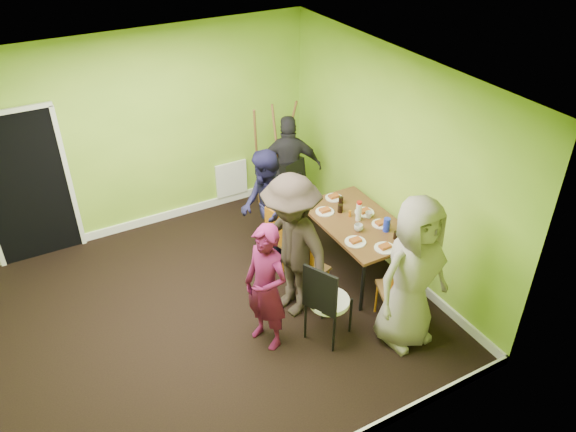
{
  "coord_description": "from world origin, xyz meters",
  "views": [
    {
      "loc": [
        -1.56,
        -4.76,
        4.61
      ],
      "look_at": [
        1.07,
        0.0,
        1.06
      ],
      "focal_mm": 35.0,
      "sensor_mm": 36.0,
      "label": 1
    }
  ],
  "objects_px": {
    "dining_table": "(358,225)",
    "blue_bottle": "(387,225)",
    "chair_left_far": "(280,234)",
    "thermos": "(359,212)",
    "chair_left_near": "(306,267)",
    "chair_back_end": "(295,180)",
    "person_standing": "(266,288)",
    "orange_bottle": "(350,214)",
    "person_front_end": "(413,274)",
    "person_left_near": "(291,247)",
    "chair_bentwood": "(326,299)",
    "person_left_far": "(266,209)",
    "person_back_end": "(289,168)",
    "chair_front_end": "(400,289)",
    "easel": "(273,159)"
  },
  "relations": [
    {
      "from": "dining_table",
      "to": "blue_bottle",
      "type": "distance_m",
      "value": 0.4
    },
    {
      "from": "chair_left_far",
      "to": "thermos",
      "type": "bearing_deg",
      "value": 44.82
    },
    {
      "from": "chair_left_near",
      "to": "dining_table",
      "type": "bearing_deg",
      "value": 81.72
    },
    {
      "from": "chair_back_end",
      "to": "person_standing",
      "type": "xyz_separation_m",
      "value": [
        -1.47,
        -1.99,
        0.08
      ]
    },
    {
      "from": "blue_bottle",
      "to": "person_standing",
      "type": "height_order",
      "value": "person_standing"
    },
    {
      "from": "chair_left_far",
      "to": "orange_bottle",
      "type": "height_order",
      "value": "chair_left_far"
    },
    {
      "from": "blue_bottle",
      "to": "person_front_end",
      "type": "xyz_separation_m",
      "value": [
        -0.39,
        -0.94,
        0.07
      ]
    },
    {
      "from": "person_left_near",
      "to": "thermos",
      "type": "bearing_deg",
      "value": 91.98
    },
    {
      "from": "chair_left_near",
      "to": "person_left_near",
      "type": "bearing_deg",
      "value": -101.78
    },
    {
      "from": "dining_table",
      "to": "blue_bottle",
      "type": "xyz_separation_m",
      "value": [
        0.17,
        -0.34,
        0.14
      ]
    },
    {
      "from": "chair_left_near",
      "to": "person_front_end",
      "type": "height_order",
      "value": "person_front_end"
    },
    {
      "from": "chair_back_end",
      "to": "chair_bentwood",
      "type": "distance_m",
      "value": 2.45
    },
    {
      "from": "chair_bentwood",
      "to": "chair_back_end",
      "type": "bearing_deg",
      "value": 131.87
    },
    {
      "from": "person_left_far",
      "to": "person_left_near",
      "type": "distance_m",
      "value": 1.02
    },
    {
      "from": "dining_table",
      "to": "blue_bottle",
      "type": "height_order",
      "value": "blue_bottle"
    },
    {
      "from": "thermos",
      "to": "person_back_end",
      "type": "xyz_separation_m",
      "value": [
        -0.13,
        1.53,
        -0.08
      ]
    },
    {
      "from": "blue_bottle",
      "to": "person_left_near",
      "type": "height_order",
      "value": "person_left_near"
    },
    {
      "from": "chair_left_near",
      "to": "person_back_end",
      "type": "relative_size",
      "value": 0.56
    },
    {
      "from": "dining_table",
      "to": "chair_front_end",
      "type": "bearing_deg",
      "value": -99.57
    },
    {
      "from": "chair_bentwood",
      "to": "person_left_near",
      "type": "bearing_deg",
      "value": 160.67
    },
    {
      "from": "chair_back_end",
      "to": "thermos",
      "type": "height_order",
      "value": "thermos"
    },
    {
      "from": "easel",
      "to": "orange_bottle",
      "type": "relative_size",
      "value": 20.06
    },
    {
      "from": "easel",
      "to": "person_left_far",
      "type": "height_order",
      "value": "easel"
    },
    {
      "from": "chair_left_near",
      "to": "thermos",
      "type": "height_order",
      "value": "thermos"
    },
    {
      "from": "chair_back_end",
      "to": "thermos",
      "type": "distance_m",
      "value": 1.4
    },
    {
      "from": "chair_left_far",
      "to": "blue_bottle",
      "type": "relative_size",
      "value": 4.88
    },
    {
      "from": "person_standing",
      "to": "person_left_near",
      "type": "height_order",
      "value": "person_left_near"
    },
    {
      "from": "chair_back_end",
      "to": "person_left_far",
      "type": "bearing_deg",
      "value": 20.85
    },
    {
      "from": "chair_left_near",
      "to": "person_left_far",
      "type": "distance_m",
      "value": 1.0
    },
    {
      "from": "dining_table",
      "to": "person_left_far",
      "type": "distance_m",
      "value": 1.18
    },
    {
      "from": "dining_table",
      "to": "chair_left_near",
      "type": "bearing_deg",
      "value": -166.71
    },
    {
      "from": "dining_table",
      "to": "person_standing",
      "type": "distance_m",
      "value": 1.69
    },
    {
      "from": "chair_back_end",
      "to": "easel",
      "type": "bearing_deg",
      "value": -89.79
    },
    {
      "from": "person_left_far",
      "to": "person_front_end",
      "type": "bearing_deg",
      "value": 32.03
    },
    {
      "from": "orange_bottle",
      "to": "person_back_end",
      "type": "xyz_separation_m",
      "value": [
        -0.08,
        1.42,
        -0.0
      ]
    },
    {
      "from": "chair_left_near",
      "to": "person_left_near",
      "type": "xyz_separation_m",
      "value": [
        -0.23,
        -0.04,
        0.4
      ]
    },
    {
      "from": "chair_bentwood",
      "to": "thermos",
      "type": "height_order",
      "value": "chair_bentwood"
    },
    {
      "from": "chair_bentwood",
      "to": "orange_bottle",
      "type": "relative_size",
      "value": 12.16
    },
    {
      "from": "chair_left_far",
      "to": "person_standing",
      "type": "relative_size",
      "value": 0.57
    },
    {
      "from": "chair_left_near",
      "to": "thermos",
      "type": "distance_m",
      "value": 0.98
    },
    {
      "from": "thermos",
      "to": "person_front_end",
      "type": "bearing_deg",
      "value": -100.06
    },
    {
      "from": "dining_table",
      "to": "person_back_end",
      "type": "bearing_deg",
      "value": 94.41
    },
    {
      "from": "dining_table",
      "to": "person_front_end",
      "type": "distance_m",
      "value": 1.32
    },
    {
      "from": "chair_bentwood",
      "to": "person_front_end",
      "type": "bearing_deg",
      "value": 36.35
    },
    {
      "from": "chair_left_near",
      "to": "easel",
      "type": "xyz_separation_m",
      "value": [
        0.62,
        2.02,
        0.35
      ]
    },
    {
      "from": "easel",
      "to": "orange_bottle",
      "type": "xyz_separation_m",
      "value": [
        0.21,
        -1.67,
        -0.06
      ]
    },
    {
      "from": "person_standing",
      "to": "blue_bottle",
      "type": "bearing_deg",
      "value": 78.14
    },
    {
      "from": "chair_left_near",
      "to": "chair_bentwood",
      "type": "xyz_separation_m",
      "value": [
        -0.15,
        -0.67,
        0.08
      ]
    },
    {
      "from": "person_standing",
      "to": "orange_bottle",
      "type": "bearing_deg",
      "value": 95.22
    },
    {
      "from": "dining_table",
      "to": "person_left_near",
      "type": "bearing_deg",
      "value": -167.44
    }
  ]
}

